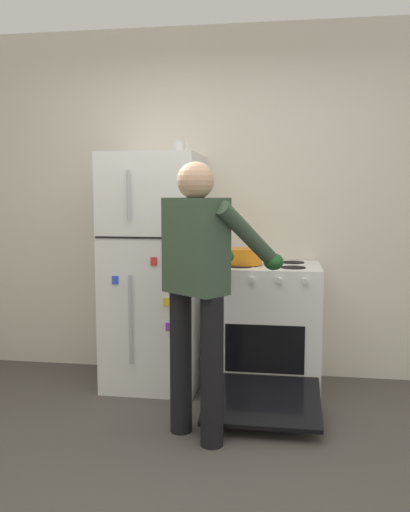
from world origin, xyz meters
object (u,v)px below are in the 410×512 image
Objects in this scene: person_cook at (201,275)px; red_pot at (245,256)px; coffee_mug at (180,148)px; stove_range at (266,329)px; refrigerator at (155,271)px.

person_cook is 4.58× the size of red_pot.
coffee_mug is (-0.31, 0.91, 0.80)m from person_cook.
stove_range is 0.76× the size of person_cook.
coffee_mug is (0.18, 0.05, 0.90)m from refrigerator.
stove_range is 0.55m from red_pot.
stove_range is 3.49× the size of red_pot.
refrigerator is 15.26× the size of coffee_mug.
person_cook is 14.28× the size of coffee_mug.
stove_range is 10.88× the size of coffee_mug.
red_pot is (-0.16, -0.03, 0.53)m from stove_range.
refrigerator is 0.92m from coffee_mug.
stove_range is 1.05m from person_cook.
stove_range is at bearing -1.21° from refrigerator.
coffee_mug is at bearing 15.40° from refrigerator.
red_pot is (0.67, -0.05, 0.12)m from refrigerator.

